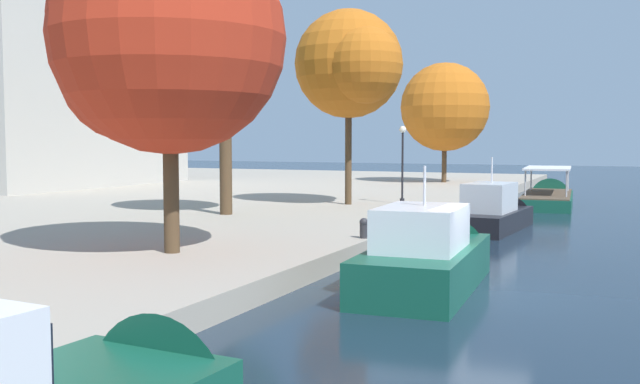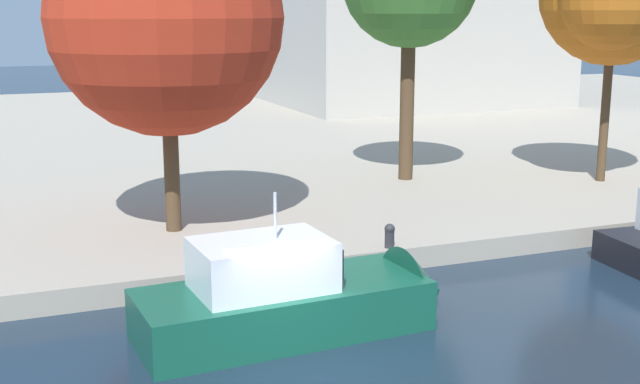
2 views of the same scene
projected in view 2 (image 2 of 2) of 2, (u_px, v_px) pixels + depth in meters
name	position (u px, v px, depth m)	size (l,w,h in m)	color
ground_plane	(295.00, 363.00, 18.65)	(220.00, 220.00, 0.00)	#192838
dock_promenade	(105.00, 141.00, 48.19)	(120.00, 55.00, 0.69)	#A39989
motor_yacht_2	(305.00, 301.00, 20.45)	(8.31, 3.16, 4.45)	#14513D
mooring_bollard_1	(390.00, 235.00, 25.19)	(0.33, 0.33, 0.76)	#2D2D33
tree_5	(157.00, 19.00, 26.04)	(7.49, 7.49, 10.67)	#4C3823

